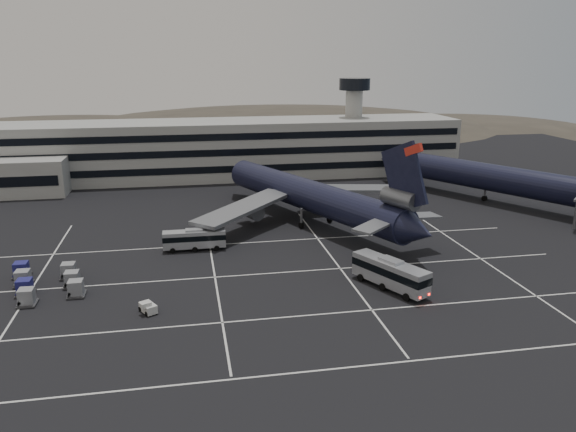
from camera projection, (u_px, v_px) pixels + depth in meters
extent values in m
plane|color=black|center=(262.00, 285.00, 75.03)|extent=(260.00, 260.00, 0.00)
cube|color=silver|center=(294.00, 373.00, 54.24)|extent=(90.00, 0.25, 0.01)
cube|color=silver|center=(274.00, 318.00, 65.58)|extent=(90.00, 0.25, 0.01)
cube|color=silver|center=(258.00, 274.00, 78.81)|extent=(90.00, 0.25, 0.01)
cube|color=silver|center=(246.00, 243.00, 92.04)|extent=(90.00, 0.25, 0.01)
cube|color=silver|center=(35.00, 284.00, 75.38)|extent=(0.25, 55.00, 0.01)
cube|color=silver|center=(214.00, 272.00, 79.63)|extent=(0.25, 55.00, 0.01)
cube|color=silver|center=(337.00, 264.00, 82.83)|extent=(0.25, 55.00, 0.01)
cube|color=silver|center=(474.00, 254.00, 86.73)|extent=(0.25, 55.00, 0.01)
cube|color=gray|center=(221.00, 149.00, 141.14)|extent=(120.00, 18.00, 14.00)
cube|color=black|center=(225.00, 169.00, 133.55)|extent=(118.00, 0.20, 1.60)
cube|color=black|center=(224.00, 153.00, 132.45)|extent=(118.00, 0.20, 1.60)
cube|color=black|center=(224.00, 137.00, 131.43)|extent=(118.00, 0.20, 1.60)
cylinder|color=gray|center=(353.00, 129.00, 148.14)|extent=(4.40, 4.40, 22.00)
cylinder|color=black|center=(355.00, 84.00, 144.97)|extent=(8.00, 8.00, 3.00)
ellipsoid|color=#38332B|center=(57.00, 158.00, 227.92)|extent=(196.00, 140.00, 32.00)
ellipsoid|color=#38332B|center=(276.00, 158.00, 244.70)|extent=(252.00, 180.00, 44.00)
ellipsoid|color=#38332B|center=(447.00, 143.00, 257.65)|extent=(168.00, 120.00, 24.00)
cylinder|color=black|center=(309.00, 195.00, 101.66)|extent=(24.49, 46.18, 5.60)
cone|color=black|center=(238.00, 172.00, 122.44)|extent=(6.94, 6.38, 5.60)
cone|color=black|center=(419.00, 232.00, 80.65)|extent=(6.63, 6.61, 5.04)
cube|color=black|center=(404.00, 177.00, 81.39)|extent=(4.28, 8.87, 10.97)
cube|color=red|center=(414.00, 150.00, 79.04)|extent=(1.81, 3.18, 2.24)
cylinder|color=#595B60|center=(400.00, 198.00, 82.69)|extent=(4.89, 6.58, 2.70)
cube|color=slate|center=(376.00, 225.00, 81.77)|extent=(7.96, 6.99, 0.87)
cube|color=slate|center=(416.00, 216.00, 86.33)|extent=(8.00, 4.67, 0.87)
cube|color=slate|center=(244.00, 207.00, 96.68)|extent=(19.28, 19.61, 1.75)
cylinder|color=#595B60|center=(250.00, 210.00, 101.15)|extent=(4.69, 6.12, 2.70)
cube|color=slate|center=(354.00, 189.00, 110.26)|extent=(22.16, 6.19, 1.75)
cylinder|color=#595B60|center=(333.00, 196.00, 111.48)|extent=(4.69, 6.12, 2.70)
cylinder|color=slate|center=(265.00, 195.00, 114.67)|extent=(0.44, 0.44, 3.00)
cylinder|color=black|center=(265.00, 203.00, 115.12)|extent=(0.90, 1.21, 1.10)
cylinder|color=slate|center=(301.00, 216.00, 99.16)|extent=(0.44, 0.44, 3.00)
cylinder|color=black|center=(301.00, 225.00, 99.62)|extent=(0.90, 1.21, 1.10)
cylinder|color=slate|center=(330.00, 211.00, 102.64)|extent=(0.44, 0.44, 3.00)
cylinder|color=black|center=(330.00, 220.00, 103.10)|extent=(0.90, 1.21, 1.10)
cylinder|color=black|center=(487.00, 177.00, 117.22)|extent=(28.96, 44.31, 5.60)
cone|color=black|center=(388.00, 160.00, 136.29)|extent=(7.10, 6.70, 5.60)
cylinder|color=slate|center=(485.00, 191.00, 118.04)|extent=(0.44, 0.44, 3.00)
cylinder|color=black|center=(484.00, 198.00, 118.49)|extent=(0.99, 1.20, 1.10)
cube|color=#9C9EA4|center=(390.00, 273.00, 73.46)|extent=(7.54, 11.56, 3.16)
cube|color=black|center=(390.00, 270.00, 73.36)|extent=(7.62, 11.64, 1.00)
cube|color=#9C9EA4|center=(391.00, 260.00, 72.98)|extent=(2.92, 3.59, 0.37)
cylinder|color=black|center=(406.00, 297.00, 70.04)|extent=(0.75, 1.06, 1.01)
cylinder|color=black|center=(420.00, 292.00, 71.57)|extent=(0.75, 1.06, 1.01)
cylinder|color=black|center=(383.00, 287.00, 73.15)|extent=(0.75, 1.06, 1.01)
cylinder|color=black|center=(396.00, 282.00, 74.68)|extent=(0.75, 1.06, 1.01)
cylinder|color=black|center=(361.00, 278.00, 76.26)|extent=(0.75, 1.06, 1.01)
cylinder|color=black|center=(374.00, 273.00, 77.80)|extent=(0.75, 1.06, 1.01)
cube|color=#FF0C05|center=(420.00, 298.00, 68.85)|extent=(0.27, 0.19, 0.23)
cube|color=#FF0C05|center=(429.00, 294.00, 69.83)|extent=(0.27, 0.19, 0.23)
cube|color=#9C9EA4|center=(194.00, 239.00, 88.22)|extent=(9.73, 2.29, 2.65)
cube|color=black|center=(194.00, 237.00, 88.13)|extent=(9.79, 2.35, 0.84)
cube|color=#9C9EA4|center=(194.00, 230.00, 87.81)|extent=(2.66, 1.43, 0.31)
cylinder|color=black|center=(217.00, 248.00, 88.13)|extent=(0.85, 0.29, 0.85)
cylinder|color=black|center=(216.00, 244.00, 90.22)|extent=(0.85, 0.29, 0.85)
cylinder|color=black|center=(195.00, 250.00, 87.55)|extent=(0.85, 0.29, 0.85)
cylinder|color=black|center=(195.00, 245.00, 89.64)|extent=(0.85, 0.29, 0.85)
cylinder|color=black|center=(173.00, 251.00, 86.98)|extent=(0.85, 0.29, 0.85)
cylinder|color=black|center=(173.00, 246.00, 89.06)|extent=(0.85, 0.29, 0.85)
cube|color=beige|center=(148.00, 308.00, 66.92)|extent=(2.33, 2.78, 1.00)
cube|color=beige|center=(150.00, 304.00, 66.32)|extent=(1.55, 1.46, 0.56)
cylinder|color=black|center=(147.00, 314.00, 65.97)|extent=(0.51, 0.66, 0.62)
cylinder|color=black|center=(156.00, 311.00, 66.70)|extent=(0.51, 0.66, 0.62)
cylinder|color=black|center=(140.00, 309.00, 67.29)|extent=(0.51, 0.66, 0.62)
cylinder|color=black|center=(150.00, 306.00, 68.03)|extent=(0.51, 0.66, 0.62)
cube|color=#2D2D30|center=(28.00, 304.00, 69.03)|extent=(2.84, 3.06, 0.21)
cylinder|color=black|center=(28.00, 304.00, 69.04)|extent=(0.11, 0.23, 0.23)
cube|color=#919499|center=(27.00, 296.00, 68.74)|extent=(2.23, 2.23, 1.84)
cube|color=#2D2D30|center=(77.00, 295.00, 71.61)|extent=(2.84, 3.06, 0.21)
cylinder|color=black|center=(77.00, 295.00, 71.63)|extent=(0.11, 0.23, 0.23)
cube|color=#919499|center=(76.00, 287.00, 71.33)|extent=(2.23, 2.23, 1.84)
cube|color=#2D2D30|center=(26.00, 294.00, 71.96)|extent=(2.84, 3.06, 0.21)
cylinder|color=black|center=(26.00, 294.00, 71.98)|extent=(0.11, 0.23, 0.23)
cube|color=navy|center=(25.00, 286.00, 71.68)|extent=(2.23, 2.23, 1.84)
cube|color=#2D2D30|center=(73.00, 285.00, 74.54)|extent=(2.84, 3.06, 0.21)
cylinder|color=black|center=(73.00, 286.00, 74.56)|extent=(0.11, 0.23, 0.23)
cube|color=#919499|center=(72.00, 278.00, 74.26)|extent=(2.23, 2.23, 1.84)
cube|color=#2D2D30|center=(24.00, 284.00, 74.89)|extent=(2.84, 3.06, 0.21)
cylinder|color=black|center=(24.00, 285.00, 74.91)|extent=(0.11, 0.23, 0.23)
cube|color=#919499|center=(23.00, 277.00, 74.61)|extent=(2.23, 2.23, 1.84)
cube|color=#2D2D30|center=(69.00, 277.00, 77.47)|extent=(2.84, 3.06, 0.21)
cylinder|color=black|center=(69.00, 277.00, 77.49)|extent=(0.11, 0.23, 0.23)
cube|color=#919499|center=(69.00, 270.00, 77.19)|extent=(2.23, 2.23, 1.84)
cube|color=#2D2D30|center=(22.00, 276.00, 77.82)|extent=(2.84, 3.06, 0.21)
cylinder|color=black|center=(22.00, 276.00, 77.84)|extent=(0.11, 0.23, 0.23)
cube|color=navy|center=(21.00, 269.00, 77.54)|extent=(2.23, 2.23, 1.84)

